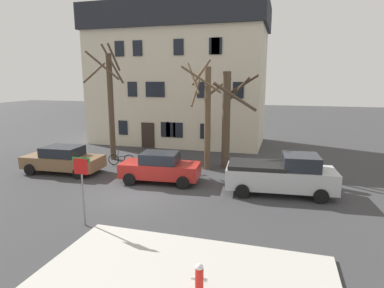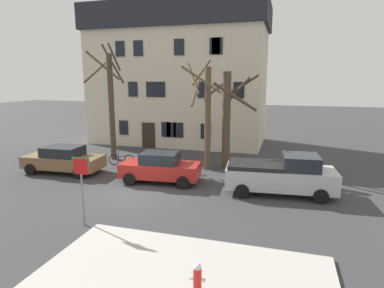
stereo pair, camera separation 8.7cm
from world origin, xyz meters
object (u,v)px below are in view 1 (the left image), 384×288
object	(u,v)px
car_red_sedan	(160,168)
fire_hydrant	(199,278)
tree_bare_near	(110,102)
pickup_truck_silver	(281,175)
building_main	(178,75)
street_sign_pole	(82,178)
car_brown_sedan	(63,159)
bicycle_leaning	(121,160)
tree_bare_mid	(206,114)
tree_bare_far	(227,115)

from	to	relation	value
car_red_sedan	fire_hydrant	distance (m)	9.73
tree_bare_near	pickup_truck_silver	bearing A→B (deg)	-18.84
building_main	street_sign_pole	size ratio (longest dim) A/B	5.66
pickup_truck_silver	fire_hydrant	distance (m)	8.85
car_red_sedan	car_brown_sedan	bearing A→B (deg)	178.78
bicycle_leaning	car_brown_sedan	bearing A→B (deg)	-134.51
building_main	fire_hydrant	size ratio (longest dim) A/B	18.71
pickup_truck_silver	tree_bare_near	bearing A→B (deg)	161.16
tree_bare_mid	car_red_sedan	bearing A→B (deg)	-118.56
fire_hydrant	street_sign_pole	bearing A→B (deg)	152.14
tree_bare_far	tree_bare_mid	bearing A→B (deg)	-146.06
tree_bare_far	car_brown_sedan	size ratio (longest dim) A/B	1.26
fire_hydrant	bicycle_leaning	size ratio (longest dim) A/B	0.48
car_brown_sedan	bicycle_leaning	size ratio (longest dim) A/B	2.81
car_brown_sedan	car_red_sedan	bearing A→B (deg)	-1.22
tree_bare_mid	car_brown_sedan	size ratio (longest dim) A/B	1.41
building_main	tree_bare_near	distance (m)	8.27
tree_bare_mid	bicycle_leaning	distance (m)	6.46
car_red_sedan	fire_hydrant	xyz separation A→B (m)	(4.48, -8.63, -0.30)
tree_bare_far	bicycle_leaning	bearing A→B (deg)	-168.56
tree_bare_mid	car_brown_sedan	bearing A→B (deg)	-158.91
car_red_sedan	street_sign_pole	bearing A→B (deg)	-98.40
tree_bare_mid	car_red_sedan	world-z (taller)	tree_bare_mid
tree_bare_mid	bicycle_leaning	world-z (taller)	tree_bare_mid
building_main	tree_bare_far	world-z (taller)	building_main
tree_bare_near	fire_hydrant	world-z (taller)	tree_bare_near
car_brown_sedan	building_main	bearing A→B (deg)	72.90
tree_bare_far	car_brown_sedan	distance (m)	10.43
car_brown_sedan	street_sign_pole	bearing A→B (deg)	-47.27
building_main	fire_hydrant	bearing A→B (deg)	-70.24
building_main	fire_hydrant	xyz separation A→B (m)	(7.29, -20.28, -5.39)
fire_hydrant	bicycle_leaning	distance (m)	14.05
tree_bare_mid	fire_hydrant	world-z (taller)	tree_bare_mid
car_brown_sedan	bicycle_leaning	bearing A→B (deg)	45.49
tree_bare_mid	car_red_sedan	xyz separation A→B (m)	(-1.78, -3.27, -2.69)
tree_bare_far	pickup_truck_silver	bearing A→B (deg)	-49.89
fire_hydrant	street_sign_pole	world-z (taller)	street_sign_pole
tree_bare_far	car_brown_sedan	world-z (taller)	tree_bare_far
tree_bare_far	tree_bare_near	bearing A→B (deg)	-179.16
tree_bare_near	fire_hydrant	xyz separation A→B (m)	(9.66, -12.58, -3.52)
building_main	pickup_truck_silver	distance (m)	15.65
car_brown_sedan	pickup_truck_silver	distance (m)	12.74
pickup_truck_silver	bicycle_leaning	xyz separation A→B (m)	(-10.22, 2.69, -0.60)
car_brown_sedan	fire_hydrant	xyz separation A→B (m)	(10.83, -8.76, -0.28)
tree_bare_near	bicycle_leaning	world-z (taller)	tree_bare_near
tree_bare_far	street_sign_pole	distance (m)	10.69
tree_bare_far	fire_hydrant	distance (m)	13.09
street_sign_pole	tree_bare_mid	bearing A→B (deg)	73.80
bicycle_leaning	tree_bare_near	bearing A→B (deg)	136.95
tree_bare_near	car_brown_sedan	world-z (taller)	tree_bare_near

